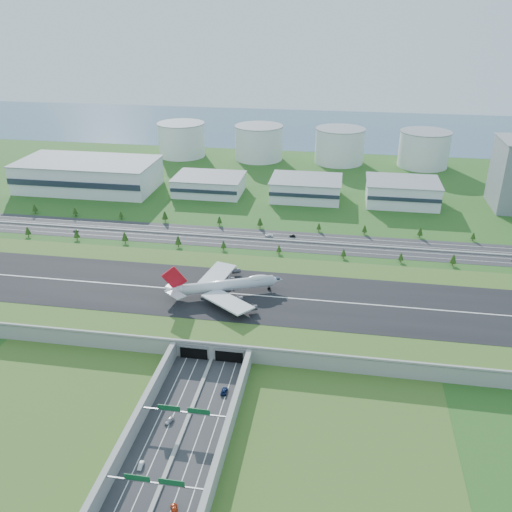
% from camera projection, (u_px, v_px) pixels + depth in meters
% --- Properties ---
extents(ground, '(1200.00, 1200.00, 0.00)m').
position_uv_depth(ground, '(233.00, 306.00, 300.24)').
color(ground, '#27561A').
rests_on(ground, ground).
extents(airfield_deck, '(520.00, 100.00, 9.20)m').
position_uv_depth(airfield_deck, '(233.00, 300.00, 298.41)').
color(airfield_deck, gray).
rests_on(airfield_deck, ground).
extents(underpass_road, '(38.80, 120.40, 8.00)m').
position_uv_depth(underpass_road, '(181.00, 427.00, 210.00)').
color(underpass_road, '#28282B').
rests_on(underpass_road, ground).
extents(sign_gantry_near, '(38.70, 0.70, 9.80)m').
position_uv_depth(sign_gantry_near, '(184.00, 413.00, 212.41)').
color(sign_gantry_near, gray).
rests_on(sign_gantry_near, ground).
extents(sign_gantry_far, '(38.70, 0.70, 9.80)m').
position_uv_depth(sign_gantry_far, '(155.00, 484.00, 181.16)').
color(sign_gantry_far, gray).
rests_on(sign_gantry_far, ground).
extents(north_expressway, '(560.00, 36.00, 0.12)m').
position_uv_depth(north_expressway, '(260.00, 239.00, 385.05)').
color(north_expressway, '#28282B').
rests_on(north_expressway, ground).
extents(tree_row, '(501.37, 48.66, 8.42)m').
position_uv_depth(tree_row, '(253.00, 234.00, 382.13)').
color(tree_row, '#3D2819').
rests_on(tree_row, ground).
extents(hangar_west, '(120.00, 60.00, 25.00)m').
position_uv_depth(hangar_west, '(88.00, 175.00, 485.14)').
color(hangar_west, silver).
rests_on(hangar_west, ground).
extents(hangar_mid_a, '(58.00, 42.00, 15.00)m').
position_uv_depth(hangar_mid_a, '(209.00, 185.00, 475.54)').
color(hangar_mid_a, silver).
rests_on(hangar_mid_a, ground).
extents(hangar_mid_b, '(58.00, 42.00, 17.00)m').
position_uv_depth(hangar_mid_b, '(306.00, 189.00, 462.61)').
color(hangar_mid_b, silver).
rests_on(hangar_mid_b, ground).
extents(hangar_mid_c, '(58.00, 42.00, 19.00)m').
position_uv_depth(hangar_mid_c, '(402.00, 192.00, 450.41)').
color(hangar_mid_c, silver).
rests_on(hangar_mid_c, ground).
extents(fuel_tank_a, '(50.00, 50.00, 35.00)m').
position_uv_depth(fuel_tank_a, '(182.00, 140.00, 587.28)').
color(fuel_tank_a, silver).
rests_on(fuel_tank_a, ground).
extents(fuel_tank_b, '(50.00, 50.00, 35.00)m').
position_uv_depth(fuel_tank_b, '(259.00, 143.00, 574.77)').
color(fuel_tank_b, silver).
rests_on(fuel_tank_b, ground).
extents(fuel_tank_c, '(50.00, 50.00, 35.00)m').
position_uv_depth(fuel_tank_c, '(340.00, 146.00, 562.26)').
color(fuel_tank_c, silver).
rests_on(fuel_tank_c, ground).
extents(fuel_tank_d, '(50.00, 50.00, 35.00)m').
position_uv_depth(fuel_tank_d, '(424.00, 149.00, 549.74)').
color(fuel_tank_d, silver).
rests_on(fuel_tank_d, ground).
extents(bay_water, '(1200.00, 260.00, 0.06)m').
position_uv_depth(bay_water, '(304.00, 127.00, 728.85)').
color(bay_water, '#3B5871').
rests_on(bay_water, ground).
extents(boeing_747, '(62.41, 57.80, 20.44)m').
position_uv_depth(boeing_747, '(225.00, 285.00, 293.45)').
color(boeing_747, silver).
rests_on(boeing_747, airfield_deck).
extents(car_0, '(3.36, 5.07, 1.60)m').
position_uv_depth(car_0, '(169.00, 420.00, 217.09)').
color(car_0, silver).
rests_on(car_0, ground).
extents(car_1, '(1.61, 4.32, 1.41)m').
position_uv_depth(car_1, '(141.00, 465.00, 196.23)').
color(car_1, silver).
rests_on(car_1, ground).
extents(car_2, '(2.70, 5.62, 1.55)m').
position_uv_depth(car_2, '(224.00, 391.00, 233.57)').
color(car_2, '#0D1A42').
rests_on(car_2, ground).
extents(car_3, '(4.21, 6.03, 1.62)m').
position_uv_depth(car_3, '(174.00, 509.00, 179.02)').
color(car_3, maroon).
rests_on(car_3, ground).
extents(car_4, '(4.35, 2.95, 1.38)m').
position_uv_depth(car_4, '(76.00, 231.00, 397.56)').
color(car_4, '#5E5D63').
rests_on(car_4, ground).
extents(car_5, '(4.54, 2.29, 1.43)m').
position_uv_depth(car_5, '(292.00, 236.00, 388.80)').
color(car_5, black).
rests_on(car_5, ground).
extents(car_7, '(5.88, 2.50, 1.69)m').
position_uv_depth(car_7, '(269.00, 235.00, 389.29)').
color(car_7, white).
rests_on(car_7, ground).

